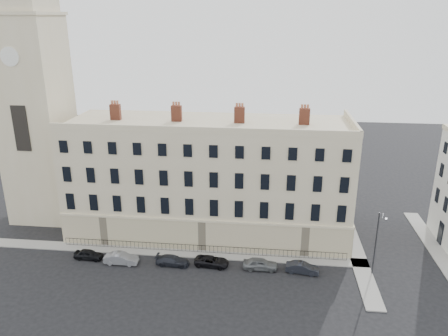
# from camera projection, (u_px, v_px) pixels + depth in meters

# --- Properties ---
(ground) EXTENTS (160.00, 160.00, 0.00)m
(ground) POSITION_uv_depth(u_px,v_px,m) (248.00, 281.00, 48.21)
(ground) COLOR black
(ground) RESTS_ON ground
(terrace) EXTENTS (36.22, 12.22, 17.00)m
(terrace) POSITION_uv_depth(u_px,v_px,m) (209.00, 178.00, 57.59)
(terrace) COLOR beige
(terrace) RESTS_ON ground
(church_tower) EXTENTS (8.00, 8.13, 44.00)m
(church_tower) POSITION_uv_depth(u_px,v_px,m) (32.00, 87.00, 58.31)
(church_tower) COLOR beige
(church_tower) RESTS_ON ground
(pavement_terrace) EXTENTS (48.00, 2.00, 0.12)m
(pavement_terrace) POSITION_uv_depth(u_px,v_px,m) (169.00, 252.00, 53.92)
(pavement_terrace) COLOR gray
(pavement_terrace) RESTS_ON ground
(pavement_east_return) EXTENTS (2.00, 24.00, 0.12)m
(pavement_east_return) POSITION_uv_depth(u_px,v_px,m) (355.00, 250.00, 54.36)
(pavement_east_return) COLOR gray
(pavement_east_return) RESTS_ON ground
(pavement_adjacent) EXTENTS (2.00, 20.00, 0.12)m
(pavement_adjacent) POSITION_uv_depth(u_px,v_px,m) (434.00, 247.00, 55.20)
(pavement_adjacent) COLOR gray
(pavement_adjacent) RESTS_ON ground
(railings) EXTENTS (35.00, 0.04, 0.96)m
(railings) POSITION_uv_depth(u_px,v_px,m) (202.00, 249.00, 53.72)
(railings) COLOR black
(railings) RESTS_ON ground
(car_a) EXTENTS (3.53, 1.55, 1.18)m
(car_a) POSITION_uv_depth(u_px,v_px,m) (89.00, 254.00, 52.40)
(car_a) COLOR black
(car_a) RESTS_ON ground
(car_b) EXTENTS (4.02, 1.40, 1.33)m
(car_b) POSITION_uv_depth(u_px,v_px,m) (121.00, 259.00, 51.37)
(car_b) COLOR gray
(car_b) RESTS_ON ground
(car_c) EXTENTS (4.05, 1.82, 1.15)m
(car_c) POSITION_uv_depth(u_px,v_px,m) (173.00, 261.00, 51.11)
(car_c) COLOR #20222A
(car_c) RESTS_ON ground
(car_d) EXTENTS (4.20, 2.24, 1.12)m
(car_d) POSITION_uv_depth(u_px,v_px,m) (212.00, 261.00, 50.98)
(car_d) COLOR black
(car_d) RESTS_ON ground
(car_e) EXTENTS (4.03, 1.66, 1.37)m
(car_e) POSITION_uv_depth(u_px,v_px,m) (260.00, 264.00, 50.22)
(car_e) COLOR slate
(car_e) RESTS_ON ground
(car_f) EXTENTS (3.90, 1.76, 1.24)m
(car_f) POSITION_uv_depth(u_px,v_px,m) (302.00, 268.00, 49.53)
(car_f) COLOR black
(car_f) RESTS_ON ground
(streetlamp) EXTENTS (0.62, 1.61, 7.67)m
(streetlamp) POSITION_uv_depth(u_px,v_px,m) (376.00, 241.00, 47.99)
(streetlamp) COLOR #303236
(streetlamp) RESTS_ON ground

